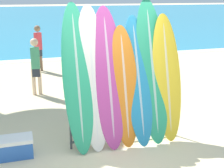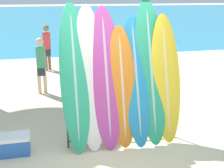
{
  "view_description": "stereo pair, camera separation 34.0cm",
  "coord_description": "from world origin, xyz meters",
  "px_view_note": "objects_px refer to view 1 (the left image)",
  "views": [
    {
      "loc": [
        -1.45,
        -4.27,
        2.64
      ],
      "look_at": [
        0.29,
        1.5,
        0.89
      ],
      "focal_mm": 50.0,
      "sensor_mm": 36.0,
      "label": 1
    },
    {
      "loc": [
        -1.12,
        -4.36,
        2.64
      ],
      "look_at": [
        0.29,
        1.5,
        0.89
      ],
      "focal_mm": 50.0,
      "sensor_mm": 36.0,
      "label": 2
    }
  ],
  "objects_px": {
    "surfboard_slot_4": "(138,80)",
    "person_mid_beach": "(38,47)",
    "surfboard_slot_2": "(109,78)",
    "surfboard_slot_5": "(152,71)",
    "surfboard_slot_3": "(125,86)",
    "surfboard_slot_1": "(93,78)",
    "surfboard_rack": "(125,118)",
    "surfboard_slot_0": "(78,78)",
    "person_far_left": "(73,44)",
    "surfboard_slot_6": "(167,78)",
    "person_near_water": "(36,65)",
    "cooler_box": "(16,147)"
  },
  "relations": [
    {
      "from": "surfboard_slot_6",
      "to": "person_mid_beach",
      "type": "xyz_separation_m",
      "value": [
        -1.92,
        6.02,
        -0.28
      ]
    },
    {
      "from": "surfboard_rack",
      "to": "person_mid_beach",
      "type": "bearing_deg",
      "value": 100.18
    },
    {
      "from": "surfboard_slot_0",
      "to": "person_mid_beach",
      "type": "bearing_deg",
      "value": 92.52
    },
    {
      "from": "surfboard_slot_0",
      "to": "person_far_left",
      "type": "bearing_deg",
      "value": 80.99
    },
    {
      "from": "surfboard_slot_3",
      "to": "cooler_box",
      "type": "xyz_separation_m",
      "value": [
        -1.92,
        -0.01,
        -0.89
      ]
    },
    {
      "from": "surfboard_slot_0",
      "to": "surfboard_slot_2",
      "type": "distance_m",
      "value": 0.55
    },
    {
      "from": "surfboard_rack",
      "to": "cooler_box",
      "type": "distance_m",
      "value": 1.94
    },
    {
      "from": "surfboard_slot_0",
      "to": "surfboard_slot_4",
      "type": "xyz_separation_m",
      "value": [
        1.1,
        -0.03,
        -0.12
      ]
    },
    {
      "from": "cooler_box",
      "to": "surfboard_slot_5",
      "type": "bearing_deg",
      "value": 2.16
    },
    {
      "from": "surfboard_slot_3",
      "to": "person_mid_beach",
      "type": "height_order",
      "value": "surfboard_slot_3"
    },
    {
      "from": "person_near_water",
      "to": "person_far_left",
      "type": "relative_size",
      "value": 1.02
    },
    {
      "from": "surfboard_slot_2",
      "to": "surfboard_slot_4",
      "type": "height_order",
      "value": "surfboard_slot_2"
    },
    {
      "from": "person_mid_beach",
      "to": "person_far_left",
      "type": "distance_m",
      "value": 1.46
    },
    {
      "from": "surfboard_slot_5",
      "to": "cooler_box",
      "type": "xyz_separation_m",
      "value": [
        -2.48,
        -0.09,
        -1.12
      ]
    },
    {
      "from": "surfboard_slot_3",
      "to": "surfboard_slot_5",
      "type": "height_order",
      "value": "surfboard_slot_5"
    },
    {
      "from": "surfboard_slot_2",
      "to": "person_near_water",
      "type": "bearing_deg",
      "value": 108.2
    },
    {
      "from": "surfboard_slot_2",
      "to": "person_near_water",
      "type": "xyz_separation_m",
      "value": [
        -1.07,
        3.27,
        -0.39
      ]
    },
    {
      "from": "surfboard_slot_3",
      "to": "person_near_water",
      "type": "distance_m",
      "value": 3.59
    },
    {
      "from": "surfboard_rack",
      "to": "surfboard_slot_5",
      "type": "xyz_separation_m",
      "value": [
        0.56,
        0.11,
        0.82
      ]
    },
    {
      "from": "surfboard_slot_2",
      "to": "person_far_left",
      "type": "relative_size",
      "value": 1.63
    },
    {
      "from": "person_mid_beach",
      "to": "surfboard_slot_1",
      "type": "bearing_deg",
      "value": 54.83
    },
    {
      "from": "surfboard_slot_1",
      "to": "surfboard_slot_5",
      "type": "bearing_deg",
      "value": 1.18
    },
    {
      "from": "surfboard_slot_1",
      "to": "surfboard_slot_2",
      "type": "bearing_deg",
      "value": -2.19
    },
    {
      "from": "surfboard_rack",
      "to": "surfboard_slot_4",
      "type": "distance_m",
      "value": 0.73
    },
    {
      "from": "surfboard_slot_1",
      "to": "surfboard_slot_2",
      "type": "distance_m",
      "value": 0.28
    },
    {
      "from": "surfboard_slot_1",
      "to": "person_near_water",
      "type": "xyz_separation_m",
      "value": [
        -0.79,
        3.26,
        -0.4
      ]
    },
    {
      "from": "surfboard_slot_4",
      "to": "cooler_box",
      "type": "height_order",
      "value": "surfboard_slot_4"
    },
    {
      "from": "surfboard_slot_6",
      "to": "cooler_box",
      "type": "relative_size",
      "value": 4.12
    },
    {
      "from": "surfboard_slot_1",
      "to": "cooler_box",
      "type": "relative_size",
      "value": 4.44
    },
    {
      "from": "person_near_water",
      "to": "cooler_box",
      "type": "distance_m",
      "value": 3.44
    },
    {
      "from": "surfboard_slot_1",
      "to": "surfboard_rack",
      "type": "bearing_deg",
      "value": -8.41
    },
    {
      "from": "surfboard_slot_4",
      "to": "person_near_water",
      "type": "bearing_deg",
      "value": 116.31
    },
    {
      "from": "person_near_water",
      "to": "person_mid_beach",
      "type": "distance_m",
      "value": 2.75
    },
    {
      "from": "surfboard_slot_5",
      "to": "surfboard_slot_6",
      "type": "bearing_deg",
      "value": -11.86
    },
    {
      "from": "surfboard_slot_2",
      "to": "surfboard_slot_6",
      "type": "distance_m",
      "value": 1.11
    },
    {
      "from": "person_near_water",
      "to": "cooler_box",
      "type": "height_order",
      "value": "person_near_water"
    },
    {
      "from": "person_far_left",
      "to": "cooler_box",
      "type": "height_order",
      "value": "person_far_left"
    },
    {
      "from": "surfboard_slot_1",
      "to": "cooler_box",
      "type": "xyz_separation_m",
      "value": [
        -1.36,
        -0.07,
        -1.07
      ]
    },
    {
      "from": "person_mid_beach",
      "to": "surfboard_slot_2",
      "type": "bearing_deg",
      "value": 57.49
    },
    {
      "from": "surfboard_slot_2",
      "to": "surfboard_slot_1",
      "type": "bearing_deg",
      "value": 177.81
    },
    {
      "from": "surfboard_rack",
      "to": "surfboard_slot_6",
      "type": "height_order",
      "value": "surfboard_slot_6"
    },
    {
      "from": "person_far_left",
      "to": "surfboard_slot_5",
      "type": "bearing_deg",
      "value": 153.79
    },
    {
      "from": "surfboard_slot_2",
      "to": "surfboard_slot_5",
      "type": "height_order",
      "value": "surfboard_slot_5"
    },
    {
      "from": "surfboard_slot_4",
      "to": "surfboard_slot_5",
      "type": "relative_size",
      "value": 0.89
    },
    {
      "from": "surfboard_slot_5",
      "to": "person_near_water",
      "type": "distance_m",
      "value": 3.78
    },
    {
      "from": "surfboard_slot_4",
      "to": "surfboard_slot_1",
      "type": "bearing_deg",
      "value": 178.46
    },
    {
      "from": "person_near_water",
      "to": "surfboard_slot_4",
      "type": "bearing_deg",
      "value": 124.11
    },
    {
      "from": "surfboard_slot_4",
      "to": "person_mid_beach",
      "type": "bearing_deg",
      "value": 102.75
    },
    {
      "from": "surfboard_slot_2",
      "to": "person_far_left",
      "type": "bearing_deg",
      "value": 85.68
    },
    {
      "from": "surfboard_slot_5",
      "to": "person_mid_beach",
      "type": "relative_size",
      "value": 1.61
    }
  ]
}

